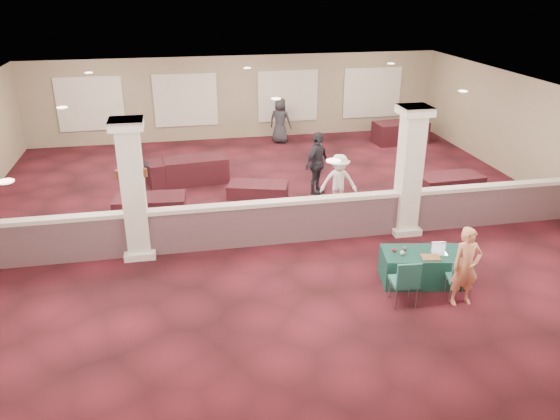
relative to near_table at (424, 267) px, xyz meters
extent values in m
plane|color=#4B121C|center=(-2.42, 3.89, -0.34)|extent=(16.00, 16.00, 0.00)
cube|color=#85745B|center=(-2.42, 11.89, 1.26)|extent=(16.00, 0.04, 3.20)
cube|color=#85745B|center=(-2.42, -4.11, 1.26)|extent=(16.00, 0.04, 3.20)
cube|color=#85745B|center=(5.58, 3.89, 1.26)|extent=(0.04, 16.00, 3.20)
cube|color=white|center=(-2.42, 3.89, 2.86)|extent=(16.00, 16.00, 0.02)
cube|color=brown|center=(-2.42, 2.39, 0.16)|extent=(15.60, 0.20, 1.00)
cube|color=beige|center=(-2.42, 2.39, 0.71)|extent=(15.60, 0.28, 0.10)
cube|color=silver|center=(-5.92, 2.39, 1.26)|extent=(0.50, 0.50, 3.20)
cube|color=silver|center=(-5.92, 2.39, -0.26)|extent=(0.70, 0.70, 0.16)
cube|color=silver|center=(-5.92, 2.39, 2.76)|extent=(0.72, 0.72, 0.20)
cube|color=silver|center=(0.58, 2.39, 1.26)|extent=(0.50, 0.50, 3.20)
cube|color=silver|center=(0.58, 2.39, -0.26)|extent=(0.70, 0.70, 0.16)
cube|color=silver|center=(0.58, 2.39, 2.76)|extent=(0.72, 0.72, 0.20)
cylinder|color=brown|center=(-6.20, 2.39, 1.66)|extent=(0.12, 0.12, 0.18)
cylinder|color=white|center=(-6.20, 2.39, 1.66)|extent=(0.09, 0.09, 0.10)
cylinder|color=brown|center=(-5.64, 2.39, 1.66)|extent=(0.12, 0.12, 0.18)
cylinder|color=white|center=(-5.64, 2.39, 1.66)|extent=(0.09, 0.09, 0.10)
cube|color=#0D3229|center=(0.00, 0.00, 0.00)|extent=(1.88, 1.18, 0.67)
cube|color=#216160|center=(0.40, -0.71, 0.10)|extent=(0.53, 0.53, 0.06)
cube|color=#216160|center=(0.36, -0.91, 0.34)|extent=(0.42, 0.14, 0.42)
cylinder|color=slate|center=(0.18, -0.85, -0.13)|extent=(0.03, 0.03, 0.40)
cylinder|color=slate|center=(0.54, -0.93, -0.13)|extent=(0.03, 0.03, 0.40)
cylinder|color=slate|center=(0.26, -0.49, -0.13)|extent=(0.03, 0.03, 0.40)
cylinder|color=slate|center=(0.62, -0.57, -0.13)|extent=(0.03, 0.03, 0.40)
cube|color=#216160|center=(-0.76, -0.71, 0.15)|extent=(0.53, 0.53, 0.06)
cube|color=#216160|center=(-0.78, -0.94, 0.42)|extent=(0.48, 0.09, 0.48)
cylinder|color=slate|center=(-0.98, -0.90, -0.11)|extent=(0.03, 0.03, 0.45)
cylinder|color=slate|center=(-0.57, -0.94, -0.11)|extent=(0.03, 0.03, 0.45)
cylinder|color=slate|center=(-0.95, -0.49, -0.11)|extent=(0.03, 0.03, 0.45)
cylinder|color=slate|center=(-0.54, -0.53, -0.11)|extent=(0.03, 0.03, 0.45)
imported|color=#F0A168|center=(0.39, -0.93, 0.47)|extent=(0.58, 0.39, 1.62)
cube|color=black|center=(-5.70, 4.19, 0.03)|extent=(1.87, 1.05, 0.73)
cube|color=black|center=(-2.77, 4.75, 0.00)|extent=(1.80, 1.26, 0.66)
cube|color=black|center=(2.71, 4.19, 0.03)|extent=(1.86, 1.00, 0.73)
cube|color=black|center=(-4.92, 7.09, 0.04)|extent=(2.02, 1.34, 0.75)
cube|color=black|center=(-4.36, 7.09, 0.06)|extent=(2.03, 1.16, 0.79)
cube|color=black|center=(3.63, 9.96, 0.07)|extent=(2.07, 1.15, 0.81)
imported|color=black|center=(-6.14, 6.12, 0.55)|extent=(0.88, 0.54, 1.77)
imported|color=white|center=(-0.63, 4.13, 0.45)|extent=(1.08, 0.65, 1.57)
imported|color=black|center=(-0.92, 5.39, 0.60)|extent=(1.15, 1.13, 1.87)
imported|color=black|center=(-0.92, 10.89, 0.52)|extent=(0.96, 0.81, 1.72)
cube|color=silver|center=(0.26, -0.10, 0.34)|extent=(0.34, 0.26, 0.02)
cube|color=silver|center=(0.28, 0.01, 0.45)|extent=(0.30, 0.07, 0.20)
cube|color=silver|center=(0.28, 0.00, 0.44)|extent=(0.27, 0.05, 0.17)
cube|color=#C96C20|center=(0.00, -0.23, 0.35)|extent=(0.41, 0.34, 0.03)
sphere|color=#BFB19D|center=(-0.51, 0.00, 0.39)|extent=(0.10, 0.10, 0.10)
sphere|color=maroon|center=(-0.62, 0.16, 0.38)|extent=(0.09, 0.09, 0.09)
sphere|color=#505156|center=(-0.39, 0.19, 0.38)|extent=(0.10, 0.10, 0.10)
cube|color=#B51317|center=(0.54, -0.36, 0.34)|extent=(0.11, 0.05, 0.01)
camera|label=1|loc=(-4.92, -9.27, 5.62)|focal=35.00mm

